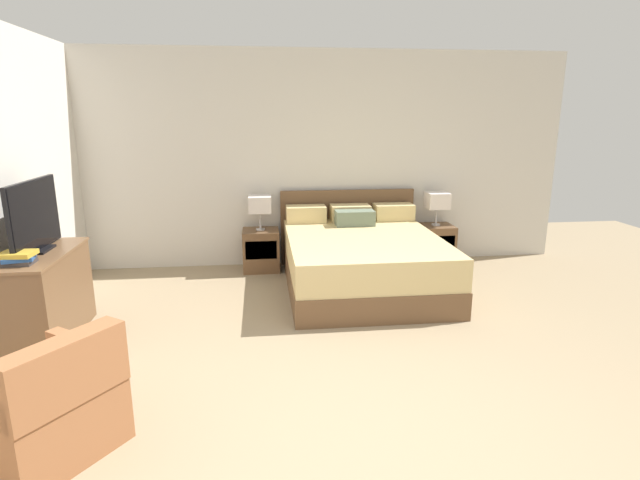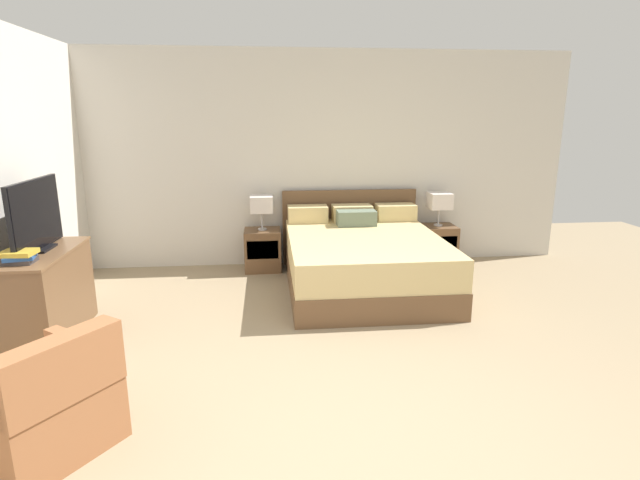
# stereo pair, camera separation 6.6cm
# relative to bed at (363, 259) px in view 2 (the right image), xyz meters

# --- Properties ---
(ground_plane) EXTENTS (11.82, 11.82, 0.00)m
(ground_plane) POSITION_rel_bed_xyz_m (-0.52, -2.90, -0.33)
(ground_plane) COLOR #998466
(wall_back) EXTENTS (6.72, 0.06, 2.69)m
(wall_back) POSITION_rel_bed_xyz_m (-0.52, 1.07, 1.02)
(wall_back) COLOR beige
(wall_back) RESTS_ON ground
(bed) EXTENTS (1.74, 2.10, 0.97)m
(bed) POSITION_rel_bed_xyz_m (0.00, 0.00, 0.00)
(bed) COLOR brown
(bed) RESTS_ON ground
(nightstand_left) EXTENTS (0.45, 0.40, 0.52)m
(nightstand_left) POSITION_rel_bed_xyz_m (-1.13, 0.77, -0.07)
(nightstand_left) COLOR brown
(nightstand_left) RESTS_ON ground
(nightstand_right) EXTENTS (0.45, 0.40, 0.52)m
(nightstand_right) POSITION_rel_bed_xyz_m (1.13, 0.77, -0.07)
(nightstand_right) COLOR brown
(nightstand_right) RESTS_ON ground
(table_lamp_left) EXTENTS (0.27, 0.27, 0.43)m
(table_lamp_left) POSITION_rel_bed_xyz_m (-1.13, 0.78, 0.51)
(table_lamp_left) COLOR #B7B7BC
(table_lamp_left) RESTS_ON nightstand_left
(table_lamp_right) EXTENTS (0.27, 0.27, 0.43)m
(table_lamp_right) POSITION_rel_bed_xyz_m (1.13, 0.78, 0.51)
(table_lamp_right) COLOR #B7B7BC
(table_lamp_right) RESTS_ON nightstand_right
(dresser) EXTENTS (0.52, 1.09, 0.78)m
(dresser) POSITION_rel_bed_xyz_m (-3.00, -1.02, 0.08)
(dresser) COLOR brown
(dresser) RESTS_ON ground
(tv) EXTENTS (0.18, 0.90, 0.60)m
(tv) POSITION_rel_bed_xyz_m (-3.00, -0.95, 0.75)
(tv) COLOR black
(tv) RESTS_ON dresser
(book_red_cover) EXTENTS (0.26, 0.17, 0.03)m
(book_red_cover) POSITION_rel_bed_xyz_m (-3.01, -1.35, 0.47)
(book_red_cover) COLOR #383333
(book_red_cover) RESTS_ON dresser
(book_blue_cover) EXTENTS (0.24, 0.23, 0.03)m
(book_blue_cover) POSITION_rel_bed_xyz_m (-2.98, -1.35, 0.50)
(book_blue_cover) COLOR #234C8E
(book_blue_cover) RESTS_ON book_red_cover
(book_small_top) EXTENTS (0.25, 0.20, 0.04)m
(book_small_top) POSITION_rel_bed_xyz_m (-2.99, -1.35, 0.54)
(book_small_top) COLOR gold
(book_small_top) RESTS_ON book_blue_cover
(armchair_by_window) EXTENTS (0.96, 0.96, 0.76)m
(armchair_by_window) POSITION_rel_bed_xyz_m (-2.35, -2.61, -0.04)
(armchair_by_window) COLOR #935B38
(armchair_by_window) RESTS_ON ground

